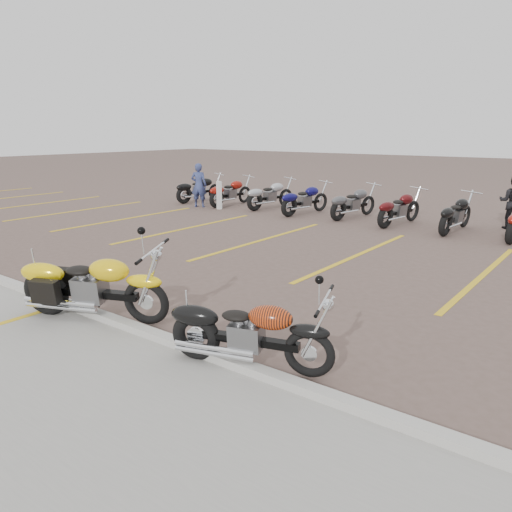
{
  "coord_description": "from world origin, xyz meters",
  "views": [
    {
      "loc": [
        4.84,
        -6.21,
        2.78
      ],
      "look_at": [
        -0.02,
        0.19,
        0.75
      ],
      "focal_mm": 35.0,
      "sensor_mm": 36.0,
      "label": 1
    }
  ],
  "objects": [
    {
      "name": "yellow_cruiser",
      "position": [
        -1.4,
        -2.04,
        0.49
      ],
      "size": [
        2.29,
        1.05,
        0.99
      ],
      "rotation": [
        0.12,
        0.0,
        0.39
      ],
      "color": "black",
      "rests_on": "ground"
    },
    {
      "name": "bollard",
      "position": [
        -7.07,
        7.29,
        0.5
      ],
      "size": [
        0.2,
        0.2,
        1.0
      ],
      "primitive_type": "cube",
      "rotation": [
        0.0,
        0.0,
        -0.4
      ],
      "color": "silver",
      "rests_on": "ground"
    },
    {
      "name": "ground",
      "position": [
        0.0,
        0.0,
        0.0
      ],
      "size": [
        100.0,
        100.0,
        0.0
      ],
      "primitive_type": "plane",
      "color": "brown",
      "rests_on": "ground"
    },
    {
      "name": "curb",
      "position": [
        0.0,
        -2.0,
        0.06
      ],
      "size": [
        60.0,
        0.18,
        0.12
      ],
      "primitive_type": "cube",
      "color": "#ADAAA3",
      "rests_on": "ground"
    },
    {
      "name": "parking_stripes",
      "position": [
        0.0,
        4.0,
        0.0
      ],
      "size": [
        38.0,
        5.5,
        0.01
      ],
      "primitive_type": null,
      "color": "gold",
      "rests_on": "ground"
    },
    {
      "name": "flame_cruiser",
      "position": [
        1.42,
        -1.89,
        0.42
      ],
      "size": [
        2.0,
        0.73,
        0.85
      ],
      "rotation": [
        0.09,
        0.0,
        0.3
      ],
      "color": "black",
      "rests_on": "ground"
    },
    {
      "name": "bg_bike_row",
      "position": [
        0.95,
        8.26,
        0.55
      ],
      "size": [
        20.66,
        2.06,
        1.1
      ],
      "color": "black",
      "rests_on": "ground"
    },
    {
      "name": "person_a",
      "position": [
        -7.98,
        7.2,
        0.81
      ],
      "size": [
        0.7,
        0.6,
        1.61
      ],
      "primitive_type": "imported",
      "rotation": [
        0.0,
        0.0,
        3.58
      ],
      "color": "navy",
      "rests_on": "ground"
    }
  ]
}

